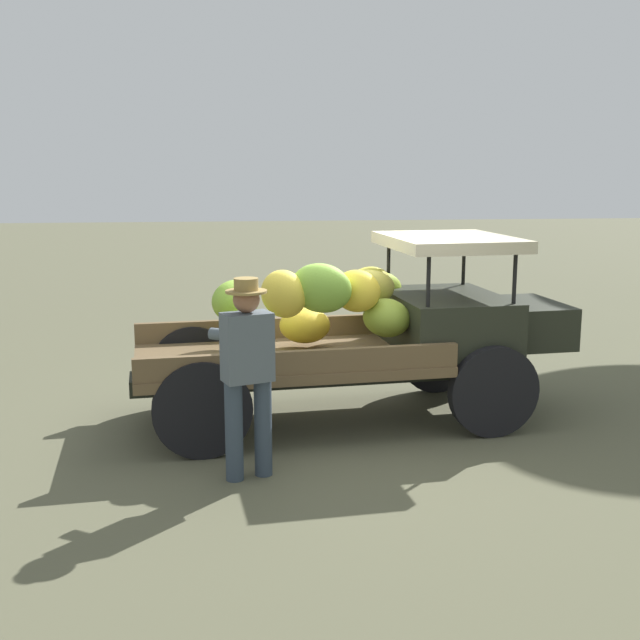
% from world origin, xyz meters
% --- Properties ---
extents(ground_plane, '(60.00, 60.00, 0.00)m').
position_xyz_m(ground_plane, '(0.00, 0.00, 0.00)').
color(ground_plane, '#5C5B43').
extents(truck, '(4.56, 2.09, 1.89)m').
position_xyz_m(truck, '(0.33, 0.18, 0.95)').
color(truck, '#25281D').
rests_on(truck, ground).
extents(farmer, '(0.55, 0.51, 1.71)m').
position_xyz_m(farmer, '(-1.04, -1.31, 0.97)').
color(farmer, '#34414E').
rests_on(farmer, ground).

